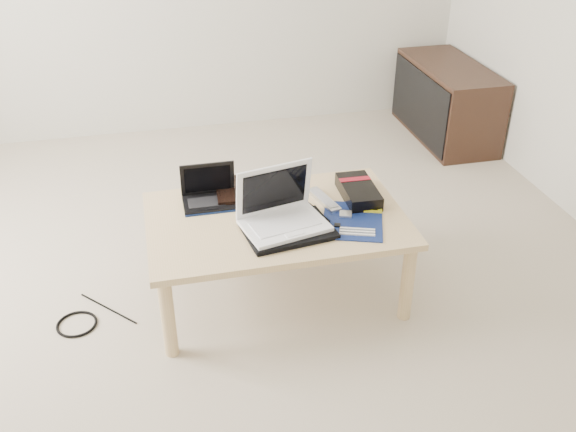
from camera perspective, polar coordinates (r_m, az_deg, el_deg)
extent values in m
plane|color=#C2B59D|center=(2.95, -6.39, -7.24)|extent=(4.00, 4.00, 0.00)
cube|color=tan|center=(2.75, -1.07, -0.36)|extent=(1.10, 0.70, 0.03)
cylinder|color=tan|center=(2.58, -10.62, -8.87)|extent=(0.06, 0.06, 0.37)
cylinder|color=tan|center=(2.76, 10.57, -5.82)|extent=(0.06, 0.06, 0.37)
cylinder|color=tan|center=(3.07, -11.41, -1.81)|extent=(0.06, 0.06, 0.37)
cylinder|color=tan|center=(3.22, 6.54, 0.36)|extent=(0.06, 0.06, 0.37)
cube|color=#392217|center=(4.54, 13.94, 9.88)|extent=(0.40, 0.90, 0.50)
cube|color=black|center=(4.45, 11.59, 9.76)|extent=(0.02, 0.86, 0.44)
cube|color=black|center=(2.93, -3.44, 2.38)|extent=(0.32, 0.27, 0.03)
cube|color=black|center=(2.85, -6.90, 1.17)|extent=(0.24, 0.17, 0.01)
cube|color=black|center=(2.85, -6.90, 1.29)|extent=(0.20, 0.09, 0.00)
cube|color=black|center=(2.80, -6.76, 0.70)|extent=(0.05, 0.02, 0.00)
cube|color=black|center=(2.87, -7.17, 3.34)|extent=(0.24, 0.04, 0.16)
cube|color=black|center=(2.87, -7.16, 3.28)|extent=(0.20, 0.03, 0.13)
cube|color=#0C1C46|center=(2.78, -6.69, 0.28)|extent=(0.24, 0.01, 0.01)
cube|color=black|center=(2.72, 0.50, -0.27)|extent=(0.29, 0.25, 0.01)
cube|color=white|center=(2.71, 0.50, -0.15)|extent=(0.23, 0.20, 0.00)
cube|color=silver|center=(2.86, 3.22, 1.43)|extent=(0.10, 0.23, 0.02)
cube|color=#939398|center=(2.85, 3.22, 1.61)|extent=(0.08, 0.19, 0.00)
cube|color=black|center=(2.64, 0.00, -1.23)|extent=(0.39, 0.31, 0.02)
cube|color=white|center=(2.63, -0.30, -0.82)|extent=(0.38, 0.30, 0.02)
cube|color=white|center=(2.62, -0.25, -0.68)|extent=(0.30, 0.19, 0.00)
cube|color=white|center=(2.56, 0.56, -1.58)|extent=(0.08, 0.05, 0.00)
cube|color=white|center=(2.65, -1.25, 2.44)|extent=(0.33, 0.11, 0.23)
cube|color=black|center=(2.65, -1.20, 2.37)|extent=(0.28, 0.09, 0.18)
cube|color=#0C1B50|center=(2.72, 5.77, -0.43)|extent=(0.34, 0.38, 0.01)
cube|color=silver|center=(2.76, 5.15, 0.18)|extent=(0.07, 0.07, 0.01)
cube|color=yellow|center=(2.80, 7.30, 0.61)|extent=(0.10, 0.04, 0.01)
cube|color=yellow|center=(2.79, 7.30, 0.41)|extent=(0.10, 0.04, 0.01)
cube|color=silver|center=(2.66, 6.19, -1.15)|extent=(0.14, 0.06, 0.01)
cube|color=silver|center=(2.64, 6.18, -1.39)|extent=(0.14, 0.06, 0.01)
cube|color=silver|center=(2.62, 6.17, -1.63)|extent=(0.14, 0.06, 0.01)
cube|color=black|center=(2.68, 4.42, -0.82)|extent=(0.03, 0.03, 0.01)
cube|color=black|center=(2.89, 6.27, 2.18)|extent=(0.15, 0.29, 0.06)
cube|color=maroon|center=(2.93, 5.97, 3.29)|extent=(0.14, 0.04, 0.00)
torus|color=black|center=(2.72, -2.53, -0.28)|extent=(0.13, 0.13, 0.01)
torus|color=black|center=(2.93, -18.26, -9.11)|extent=(0.22, 0.22, 0.01)
cylinder|color=black|center=(2.98, -15.69, -7.92)|extent=(0.24, 0.27, 0.01)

